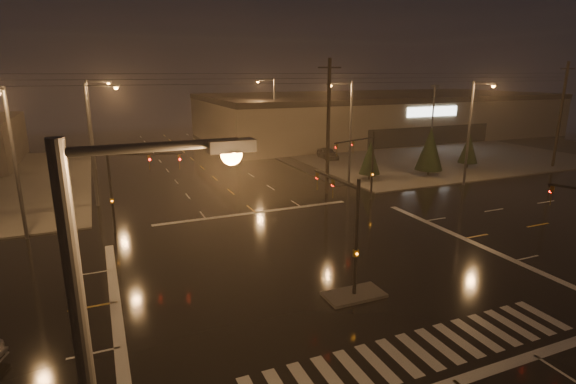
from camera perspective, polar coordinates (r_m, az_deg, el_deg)
name	(u,v)px	position (r m, az deg, el deg)	size (l,w,h in m)	color
ground	(318,265)	(26.34, 3.80, -9.28)	(140.00, 140.00, 0.00)	black
sidewalk_ne	(411,150)	(66.59, 15.31, 5.14)	(36.00, 36.00, 0.12)	#4A4742
median_island	(354,295)	(23.18, 8.38, -12.77)	(3.00, 1.60, 0.15)	#4A4742
crosswalk	(419,351)	(19.76, 16.34, -18.83)	(15.00, 2.60, 0.01)	beige
stop_bar_near	(456,382)	(18.57, 20.51, -21.65)	(16.00, 0.50, 0.01)	beige
stop_bar_far	(255,212)	(35.84, -4.16, -2.61)	(16.00, 0.50, 0.01)	beige
parking_lot	(448,150)	(68.33, 19.66, 5.02)	(50.00, 24.00, 0.08)	black
retail_building	(378,113)	(81.86, 11.32, 9.79)	(60.20, 28.30, 7.20)	#776E55
signal_mast_median	(347,219)	(22.48, 7.51, -3.44)	(0.25, 4.59, 6.00)	black
signal_mast_ne	(365,159)	(38.23, 9.78, 4.18)	(4.84, 1.86, 6.00)	black
signal_mast_nw	(126,179)	(32.30, -19.91, 1.52)	(4.84, 1.86, 6.00)	black
streetlight_1	(94,136)	(39.67, -23.37, 6.51)	(2.77, 0.32, 10.00)	#38383A
streetlight_2	(93,118)	(55.58, -23.51, 8.58)	(2.77, 0.32, 10.00)	#38383A
streetlight_3	(348,126)	(43.74, 7.59, 8.27)	(2.77, 0.32, 10.00)	#38383A
streetlight_4	(272,111)	(61.70, -2.02, 10.30)	(2.77, 0.32, 10.00)	#38383A
streetlight_5	(13,154)	(33.30, -31.56, 4.12)	(0.32, 2.77, 10.00)	#38383A
streetlight_6	(472,127)	(46.62, 22.33, 7.70)	(0.32, 2.77, 10.00)	#38383A
utility_pole_1	(328,127)	(40.41, 5.13, 8.26)	(2.20, 0.32, 12.00)	black
utility_pole_2	(561,115)	(60.61, 31.31, 8.40)	(2.20, 0.32, 12.00)	black
conifer_0	(370,158)	(46.65, 10.37, 4.30)	(2.14, 2.14, 4.04)	black
conifer_1	(430,149)	(50.12, 17.58, 5.25)	(2.88, 2.88, 5.20)	black
conifer_2	(469,148)	(55.65, 21.97, 5.18)	(2.17, 2.17, 4.09)	black
car_parked	(328,154)	(57.88, 5.09, 4.88)	(1.74, 4.32, 1.47)	black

